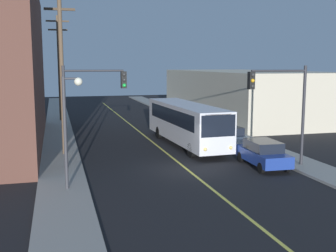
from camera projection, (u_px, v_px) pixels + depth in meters
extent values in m
plane|color=black|center=(187.00, 169.00, 25.07)|extent=(120.00, 120.00, 0.00)
cube|color=gray|center=(60.00, 144.00, 32.74)|extent=(2.50, 90.00, 0.15)
cube|color=gray|center=(231.00, 135.00, 36.48)|extent=(2.50, 90.00, 0.15)
cube|color=#D8CC4C|center=(138.00, 131.00, 39.39)|extent=(0.16, 60.00, 0.01)
cube|color=black|center=(42.00, 124.00, 32.91)|extent=(0.06, 15.80, 1.30)
cube|color=black|center=(40.00, 83.00, 32.44)|extent=(0.06, 15.80, 1.30)
cube|color=black|center=(38.00, 41.00, 31.97)|extent=(0.06, 15.80, 1.30)
cube|color=beige|center=(244.00, 94.00, 50.34)|extent=(12.00, 27.16, 5.43)
cube|color=black|center=(197.00, 104.00, 48.97)|extent=(0.06, 19.02, 1.30)
cube|color=silver|center=(186.00, 122.00, 32.24)|extent=(3.08, 12.10, 2.75)
cube|color=black|center=(218.00, 126.00, 26.53)|extent=(2.35, 0.18, 1.40)
cube|color=black|center=(163.00, 106.00, 37.78)|extent=(2.30, 0.18, 1.10)
cube|color=black|center=(170.00, 116.00, 31.79)|extent=(0.52, 10.19, 1.10)
cube|color=black|center=(201.00, 115.00, 32.54)|extent=(0.52, 10.19, 1.10)
cube|color=orange|center=(218.00, 117.00, 26.45)|extent=(1.79, 0.14, 0.30)
sphere|color=#F9D872|center=(205.00, 149.00, 26.43)|extent=(0.24, 0.24, 0.24)
sphere|color=#F9D872|center=(231.00, 148.00, 26.97)|extent=(0.24, 0.24, 0.24)
cylinder|color=black|center=(191.00, 150.00, 28.14)|extent=(0.34, 1.01, 1.00)
cylinder|color=black|center=(222.00, 148.00, 28.81)|extent=(0.34, 1.01, 1.00)
cylinder|color=black|center=(159.00, 133.00, 35.39)|extent=(0.34, 1.01, 1.00)
cylinder|color=black|center=(184.00, 131.00, 36.07)|extent=(0.34, 1.01, 1.00)
cube|color=navy|center=(263.00, 156.00, 25.60)|extent=(1.95, 4.46, 0.70)
cube|color=black|center=(263.00, 145.00, 25.51)|extent=(1.70, 2.52, 0.60)
cylinder|color=black|center=(261.00, 168.00, 24.03)|extent=(0.24, 0.65, 0.64)
cylinder|color=black|center=(287.00, 167.00, 24.39)|extent=(0.24, 0.65, 0.64)
cylinder|color=black|center=(241.00, 157.00, 26.92)|extent=(0.24, 0.65, 0.64)
cylinder|color=black|center=(264.00, 156.00, 27.28)|extent=(0.24, 0.65, 0.64)
cube|color=silver|center=(227.00, 139.00, 31.50)|extent=(1.90, 4.44, 0.70)
cube|color=black|center=(228.00, 130.00, 31.40)|extent=(1.67, 2.50, 0.60)
cylinder|color=black|center=(226.00, 148.00, 29.90)|extent=(0.23, 0.64, 0.64)
cylinder|color=black|center=(246.00, 146.00, 30.35)|extent=(0.23, 0.64, 0.64)
cylinder|color=black|center=(210.00, 140.00, 32.75)|extent=(0.23, 0.64, 0.64)
cylinder|color=black|center=(229.00, 139.00, 33.20)|extent=(0.23, 0.64, 0.64)
cylinder|color=brown|center=(62.00, 72.00, 28.01)|extent=(0.28, 0.28, 11.14)
cube|color=#4C3D2D|center=(59.00, 9.00, 27.41)|extent=(2.00, 0.16, 0.16)
cylinder|color=brown|center=(59.00, 69.00, 45.06)|extent=(0.28, 0.28, 11.19)
cube|color=#4C3D2D|center=(57.00, 21.00, 44.33)|extent=(2.40, 0.16, 0.16)
cube|color=#4C3D2D|center=(58.00, 30.00, 44.46)|extent=(2.00, 0.16, 0.16)
cylinder|color=#2D2D33|center=(65.00, 117.00, 24.47)|extent=(0.18, 0.18, 6.00)
cylinder|color=#2D2D33|center=(94.00, 71.00, 24.52)|extent=(3.50, 0.12, 0.12)
cube|color=black|center=(124.00, 80.00, 25.05)|extent=(0.32, 0.36, 1.00)
sphere|color=#2D2D2D|center=(124.00, 75.00, 24.83)|extent=(0.22, 0.22, 0.22)
sphere|color=#2D2D2D|center=(124.00, 80.00, 24.87)|extent=(0.22, 0.22, 0.22)
sphere|color=green|center=(124.00, 85.00, 24.92)|extent=(0.22, 0.22, 0.22)
cylinder|color=#2D2D33|center=(303.00, 116.00, 25.23)|extent=(0.18, 0.18, 6.00)
cylinder|color=#2D2D33|center=(279.00, 71.00, 24.38)|extent=(3.50, 0.12, 0.12)
cube|color=black|center=(251.00, 80.00, 24.01)|extent=(0.32, 0.36, 1.00)
sphere|color=#2D2D2D|center=(253.00, 75.00, 23.78)|extent=(0.22, 0.22, 0.22)
sphere|color=#F2A519|center=(253.00, 81.00, 23.83)|extent=(0.22, 0.22, 0.22)
sphere|color=#2D2D2D|center=(253.00, 86.00, 23.87)|extent=(0.22, 0.22, 0.22)
cylinder|color=#38383D|center=(65.00, 134.00, 20.26)|extent=(0.16, 0.16, 5.50)
cylinder|color=#38383D|center=(71.00, 79.00, 19.97)|extent=(0.70, 0.10, 0.10)
sphere|color=#EAE5C6|center=(78.00, 82.00, 20.08)|extent=(0.40, 0.40, 0.40)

